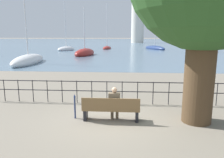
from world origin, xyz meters
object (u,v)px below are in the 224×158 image
seated_person_left (114,102)px  sailboat_2 (107,48)px  sailboat_4 (85,53)px  harbor_lighthouse (138,20)px  sailboat_0 (209,50)px  sailboat_1 (66,49)px  park_bench (111,109)px  closed_umbrella (75,105)px  sailboat_3 (28,61)px  sailboat_5 (155,48)px

seated_person_left → sailboat_2: sailboat_2 is taller
sailboat_4 → harbor_lighthouse: bearing=90.7°
sailboat_0 → sailboat_1: bearing=-179.6°
sailboat_0 → sailboat_2: (-21.66, 8.86, -0.09)m
park_bench → sailboat_4: 28.94m
closed_umbrella → sailboat_4: (-5.16, 28.04, -0.18)m
sailboat_2 → sailboat_3: bearing=-95.4°
sailboat_2 → sailboat_5: bearing=2.5°
seated_person_left → sailboat_0: bearing=66.3°
closed_umbrella → sailboat_2: (-3.32, 47.14, -0.21)m
sailboat_1 → sailboat_0: bearing=14.6°
sailboat_2 → sailboat_4: (-1.84, -19.11, 0.03)m
sailboat_0 → harbor_lighthouse: 65.32m
park_bench → sailboat_0: size_ratio=0.19×
sailboat_2 → sailboat_3: (-6.17, -30.56, 0.01)m
sailboat_3 → harbor_lighthouse: bearing=75.1°
park_bench → sailboat_2: bearing=95.7°
seated_person_left → sailboat_0: 41.90m
closed_umbrella → park_bench: bearing=-6.6°
sailboat_2 → harbor_lighthouse: size_ratio=0.48×
sailboat_5 → sailboat_4: bearing=-150.0°
park_bench → sailboat_2: (-4.69, 47.30, -0.13)m
closed_umbrella → sailboat_5: bearing=79.7°
sailboat_1 → sailboat_4: 14.24m
sailboat_0 → sailboat_3: sailboat_0 is taller
closed_umbrella → sailboat_2: 47.26m
closed_umbrella → harbor_lighthouse: size_ratio=0.04×
seated_person_left → closed_umbrella: (-1.50, 0.08, -0.16)m
sailboat_0 → sailboat_5: size_ratio=1.06×
sailboat_0 → park_bench: bearing=-109.1°
sailboat_2 → harbor_lighthouse: harbor_lighthouse is taller
sailboat_5 → harbor_lighthouse: size_ratio=0.45×
sailboat_1 → sailboat_4: (6.71, -12.56, 0.02)m
seated_person_left → sailboat_0: (16.84, 38.36, -0.29)m
park_bench → closed_umbrella: size_ratio=2.22×
sailboat_0 → sailboat_4: bearing=-151.7°
park_bench → harbor_lighthouse: 102.46m
seated_person_left → sailboat_2: bearing=95.8°
sailboat_3 → sailboat_4: sailboat_3 is taller
sailboat_2 → closed_umbrella: bearing=-80.0°
sailboat_1 → sailboat_2: sailboat_1 is taller
closed_umbrella → sailboat_5: size_ratio=0.09×
sailboat_0 → seated_person_left: bearing=-109.0°
harbor_lighthouse → closed_umbrella: bearing=-93.6°
sailboat_4 → sailboat_3: bearing=-101.0°
sailboat_5 → closed_umbrella: bearing=-123.8°
park_bench → harbor_lighthouse: bearing=87.2°
sailboat_0 → sailboat_4: sailboat_0 is taller
closed_umbrella → sailboat_5: 47.20m
sailboat_1 → harbor_lighthouse: (18.28, 61.04, 10.67)m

